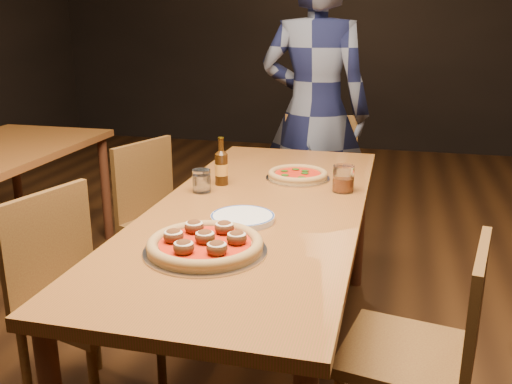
% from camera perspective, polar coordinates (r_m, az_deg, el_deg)
% --- Properties ---
extents(ground, '(9.00, 9.00, 0.00)m').
position_cam_1_polar(ground, '(2.57, 0.28, -17.41)').
color(ground, black).
extents(table_main, '(0.80, 2.00, 0.75)m').
position_cam_1_polar(table_main, '(2.26, 0.31, -3.08)').
color(table_main, brown).
rests_on(table_main, ground).
extents(chair_main_nw, '(0.51, 0.51, 0.88)m').
position_cam_1_polar(chair_main_nw, '(2.24, -16.27, -10.62)').
color(chair_main_nw, '#572B17').
rests_on(chair_main_nw, ground).
extents(chair_main_sw, '(0.53, 0.53, 0.88)m').
position_cam_1_polar(chair_main_sw, '(2.98, -8.31, -3.03)').
color(chair_main_sw, '#572B17').
rests_on(chair_main_sw, ground).
extents(chair_main_e, '(0.47, 0.47, 0.86)m').
position_cam_1_polar(chair_main_e, '(1.96, 14.87, -15.20)').
color(chair_main_e, '#572B17').
rests_on(chair_main_e, ground).
extents(chair_end, '(0.47, 0.47, 0.94)m').
position_cam_1_polar(chair_end, '(3.37, 6.13, -0.07)').
color(chair_end, '#572B17').
rests_on(chair_end, ground).
extents(pizza_meatball, '(0.39, 0.39, 0.07)m').
position_cam_1_polar(pizza_meatball, '(1.80, -5.11, -5.18)').
color(pizza_meatball, '#B7B7BF').
rests_on(pizza_meatball, table_main).
extents(pizza_margherita, '(0.29, 0.29, 0.04)m').
position_cam_1_polar(pizza_margherita, '(2.61, 4.20, 1.74)').
color(pizza_margherita, '#B7B7BF').
rests_on(pizza_margherita, table_main).
extents(plate_stack, '(0.23, 0.23, 0.02)m').
position_cam_1_polar(plate_stack, '(2.06, -1.35, -2.62)').
color(plate_stack, white).
rests_on(plate_stack, table_main).
extents(beer_bottle, '(0.06, 0.06, 0.21)m').
position_cam_1_polar(beer_bottle, '(2.50, -3.48, 2.39)').
color(beer_bottle, black).
rests_on(beer_bottle, table_main).
extents(water_glass, '(0.08, 0.08, 0.10)m').
position_cam_1_polar(water_glass, '(2.40, -5.47, 1.12)').
color(water_glass, white).
rests_on(water_glass, table_main).
extents(amber_glass, '(0.09, 0.09, 0.11)m').
position_cam_1_polar(amber_glass, '(2.42, 8.73, 1.33)').
color(amber_glass, '#984111').
rests_on(amber_glass, table_main).
extents(diner, '(0.69, 0.48, 1.81)m').
position_cam_1_polar(diner, '(3.45, 5.89, 7.83)').
color(diner, black).
rests_on(diner, ground).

